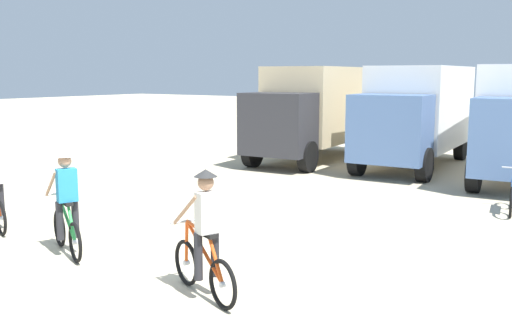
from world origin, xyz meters
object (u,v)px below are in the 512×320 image
(cyclist_near_camera, at_px, (205,239))
(bicycle_spare, at_px, (512,195))
(cyclist_cowboy_hat, at_px, (66,207))
(box_truck_white_box, at_px, (417,111))
(box_truck_tan_camper, at_px, (315,108))

(cyclist_near_camera, distance_m, bicycle_spare, 8.11)
(cyclist_cowboy_hat, relative_size, cyclist_near_camera, 1.00)
(box_truck_white_box, height_order, cyclist_cowboy_hat, box_truck_white_box)
(box_truck_tan_camper, height_order, cyclist_cowboy_hat, box_truck_tan_camper)
(cyclist_cowboy_hat, distance_m, bicycle_spare, 9.48)
(cyclist_near_camera, bearing_deg, bicycle_spare, 71.00)
(cyclist_cowboy_hat, relative_size, bicycle_spare, 1.06)
(box_truck_tan_camper, distance_m, bicycle_spare, 9.04)
(box_truck_white_box, bearing_deg, box_truck_tan_camper, -172.77)
(box_truck_tan_camper, relative_size, cyclist_cowboy_hat, 3.78)
(cyclist_near_camera, xyz_separation_m, bicycle_spare, (2.64, 7.66, -0.45))
(box_truck_white_box, xyz_separation_m, cyclist_cowboy_hat, (-1.88, -12.74, -1.03))
(box_truck_tan_camper, distance_m, box_truck_white_box, 3.64)
(box_truck_tan_camper, bearing_deg, cyclist_cowboy_hat, -81.98)
(cyclist_cowboy_hat, bearing_deg, box_truck_tan_camper, 98.02)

